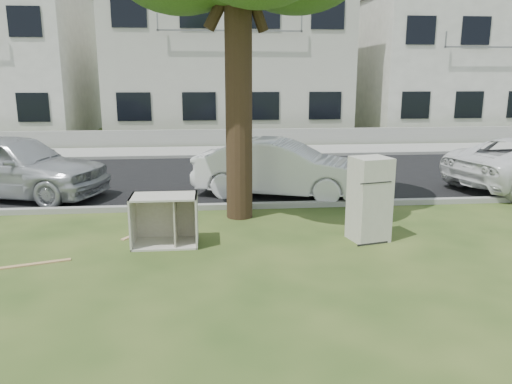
{
  "coord_description": "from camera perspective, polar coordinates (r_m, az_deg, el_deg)",
  "views": [
    {
      "loc": [
        -1.03,
        -8.31,
        2.91
      ],
      "look_at": [
        -0.17,
        0.6,
        0.81
      ],
      "focal_mm": 35.0,
      "sensor_mm": 36.0,
      "label": 1
    }
  ],
  "objects": [
    {
      "name": "car_left",
      "position": [
        13.4,
        -26.11,
        2.73
      ],
      "size": [
        4.95,
        3.17,
        1.57
      ],
      "primitive_type": "imported",
      "rotation": [
        0.0,
        0.0,
        1.26
      ],
      "color": "#A4A7AB",
      "rests_on": "ground"
    },
    {
      "name": "car_center",
      "position": [
        12.2,
        2.88,
        2.72
      ],
      "size": [
        4.44,
        2.78,
        1.38
      ],
      "primitive_type": "imported",
      "rotation": [
        0.0,
        0.0,
        1.23
      ],
      "color": "white",
      "rests_on": "ground"
    },
    {
      "name": "plank_a",
      "position": [
        8.67,
        -24.01,
        -7.53
      ],
      "size": [
        1.07,
        0.4,
        0.02
      ],
      "primitive_type": "cube",
      "rotation": [
        0.0,
        0.0,
        0.3
      ],
      "color": "tan",
      "rests_on": "ground"
    },
    {
      "name": "plank_c",
      "position": [
        9.63,
        -13.55,
        -4.7
      ],
      "size": [
        0.47,
        0.68,
        0.02
      ],
      "primitive_type": "cube",
      "rotation": [
        0.0,
        0.0,
        1.0
      ],
      "color": "tan",
      "rests_on": "ground"
    },
    {
      "name": "cabinet",
      "position": [
        8.86,
        -10.38,
        -3.17
      ],
      "size": [
        1.14,
        0.71,
        0.89
      ],
      "primitive_type": "cube",
      "rotation": [
        0.0,
        0.0,
        -0.0
      ],
      "color": "beige",
      "rests_on": "ground"
    },
    {
      "name": "townhouse_center",
      "position": [
        25.84,
        -3.35,
        15.01
      ],
      "size": [
        11.22,
        8.16,
        7.44
      ],
      "color": "beige",
      "rests_on": "ground"
    },
    {
      "name": "sidewalk",
      "position": [
        19.55,
        -2.45,
        4.67
      ],
      "size": [
        120.0,
        2.8,
        0.01
      ],
      "primitive_type": "cube",
      "color": "gray",
      "rests_on": "ground"
    },
    {
      "name": "plank_b",
      "position": [
        9.41,
        -11.57,
        -5.03
      ],
      "size": [
        0.6,
        0.65,
        0.02
      ],
      "primitive_type": "cube",
      "rotation": [
        0.0,
        0.0,
        -0.83
      ],
      "color": "#92694C",
      "rests_on": "ground"
    },
    {
      "name": "ground",
      "position": [
        8.86,
        1.47,
        -5.97
      ],
      "size": [
        120.0,
        120.0,
        0.0
      ],
      "primitive_type": "plane",
      "color": "#284017"
    },
    {
      "name": "fridge",
      "position": [
        9.12,
        12.84,
        -0.8
      ],
      "size": [
        0.74,
        0.71,
        1.51
      ],
      "primitive_type": "cube",
      "rotation": [
        0.0,
        0.0,
        0.23
      ],
      "color": "beige",
      "rests_on": "ground"
    },
    {
      "name": "townhouse_right",
      "position": [
        28.91,
        21.88,
        13.33
      ],
      "size": [
        10.2,
        8.16,
        6.84
      ],
      "color": "white",
      "rests_on": "ground"
    },
    {
      "name": "kerb_near",
      "position": [
        11.19,
        -0.05,
        -1.86
      ],
      "size": [
        120.0,
        0.18,
        0.12
      ],
      "primitive_type": "cube",
      "color": "gray",
      "rests_on": "ground"
    },
    {
      "name": "low_wall",
      "position": [
        21.09,
        -2.7,
        6.24
      ],
      "size": [
        120.0,
        0.15,
        0.7
      ],
      "primitive_type": "cube",
      "color": "gray",
      "rests_on": "ground"
    },
    {
      "name": "kerb_far",
      "position": [
        18.12,
        -2.2,
        3.97
      ],
      "size": [
        120.0,
        0.18,
        0.12
      ],
      "primitive_type": "cube",
      "color": "gray",
      "rests_on": "ground"
    },
    {
      "name": "road",
      "position": [
        14.63,
        -1.38,
        1.77
      ],
      "size": [
        120.0,
        7.0,
        0.01
      ],
      "primitive_type": "cube",
      "color": "black",
      "rests_on": "ground"
    }
  ]
}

